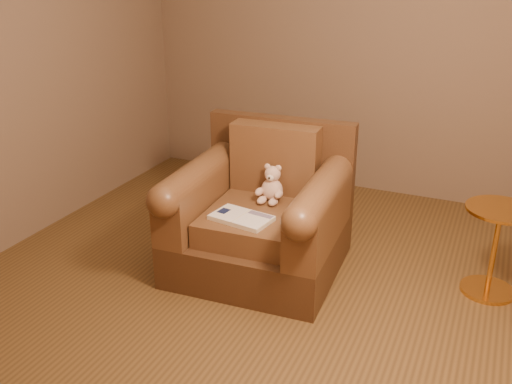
% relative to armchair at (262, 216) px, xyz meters
% --- Properties ---
extents(floor, '(4.00, 4.00, 0.00)m').
position_rel_armchair_xyz_m(floor, '(0.18, -0.29, -0.37)').
color(floor, brown).
rests_on(floor, ground).
extents(room, '(4.02, 4.02, 2.71)m').
position_rel_armchair_xyz_m(room, '(0.18, -0.29, 1.34)').
color(room, brown).
rests_on(room, ground).
extents(armchair, '(1.12, 1.07, 0.96)m').
position_rel_armchair_xyz_m(armchair, '(0.00, 0.00, 0.00)').
color(armchair, '#452A17').
rests_on(armchair, floor).
extents(teddy_bear, '(0.19, 0.21, 0.26)m').
position_rel_armchair_xyz_m(teddy_bear, '(0.03, 0.09, 0.19)').
color(teddy_bear, '#D7AF96').
rests_on(teddy_bear, armchair).
extents(guidebook, '(0.41, 0.28, 0.03)m').
position_rel_armchair_xyz_m(guidebook, '(-0.02, -0.28, 0.10)').
color(guidebook, beige).
rests_on(guidebook, armchair).
extents(side_table, '(0.42, 0.42, 0.59)m').
position_rel_armchair_xyz_m(side_table, '(1.48, 0.27, -0.05)').
color(side_table, gold).
rests_on(side_table, floor).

